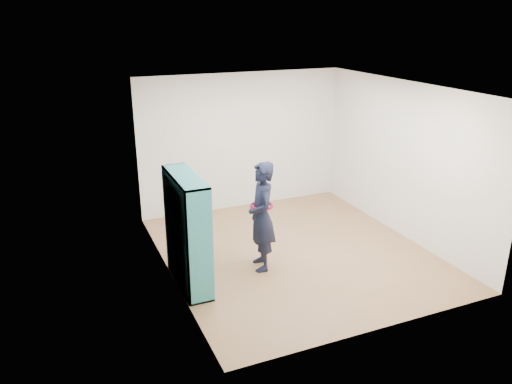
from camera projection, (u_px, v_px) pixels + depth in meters
name	position (u px, v px, depth m)	size (l,w,h in m)	color
floor	(295.00, 252.00, 8.00)	(4.50, 4.50, 0.00)	olive
ceiling	(299.00, 88.00, 7.12)	(4.50, 4.50, 0.00)	white
wall_left	(167.00, 192.00, 6.82)	(0.02, 4.50, 2.60)	silver
wall_right	(404.00, 160.00, 8.30)	(0.02, 4.50, 2.60)	silver
wall_back	(242.00, 142.00, 9.50)	(4.00, 0.02, 2.60)	silver
wall_front	(390.00, 231.00, 5.61)	(4.00, 0.02, 2.60)	silver
bookshelf	(186.00, 233.00, 6.80)	(0.35, 1.20, 1.60)	teal
person	(262.00, 216.00, 7.25)	(0.50, 0.66, 1.64)	black
smartphone	(251.00, 208.00, 7.25)	(0.02, 0.10, 0.13)	silver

